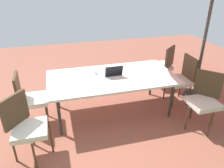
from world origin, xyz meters
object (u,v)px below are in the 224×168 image
Objects in this scene: chair_east at (29,97)px; chair_west at (182,78)px; chair_northwest at (204,98)px; cup at (95,72)px; dining_table at (112,79)px; chair_southwest at (163,64)px; laptop at (113,73)px; chair_northeast at (26,125)px.

chair_west is at bearing -91.47° from chair_east.
chair_northwest and chair_east have the same top height.
chair_northwest is 1.00× the size of chair_west.
chair_west is 10.18× the size of cup.
chair_northwest reaches higher than cup.
chair_northwest is 1.00× the size of chair_east.
chair_southwest is (-1.42, -0.78, -0.16)m from dining_table.
dining_table is 2.33× the size of chair_west.
dining_table is 1.46m from chair_east.
cup is (1.69, 0.60, 0.25)m from chair_southwest.
chair_northwest reaches higher than laptop.
chair_west and chair_northeast have the same top height.
chair_northwest is at bearing 48.51° from chair_southwest.
chair_east is at bearing 38.97° from chair_northeast.
chair_southwest is at bearing -22.68° from chair_northeast.
dining_table is at bearing -164.48° from chair_northwest.
chair_northwest is at bearing 149.58° from dining_table.
chair_southwest is 1.81m from cup.
chair_east is at bearing -88.62° from chair_west.
chair_northwest and chair_southwest have the same top height.
chair_northwest is 1.94m from cup.
chair_east is 1.49m from laptop.
chair_northwest is at bearing 149.11° from cup.
chair_northeast reaches higher than cup.
dining_table is at bearing -22.53° from chair_northeast.
laptop is (-1.47, -0.05, 0.25)m from chair_east.
dining_table is 2.33× the size of chair_northeast.
laptop is 3.36× the size of cup.
laptop reaches higher than dining_table.
chair_northeast is at bearing 178.56° from chair_east.
chair_west is at bearing -35.90° from chair_northeast.
chair_west is 1.00× the size of chair_northeast.
chair_northeast is at bearing -11.25° from chair_southwest.
cup is (-1.17, -0.19, 0.25)m from chair_east.
chair_northwest and chair_west have the same top height.
chair_west is at bearing 131.49° from chair_northwest.
laptop is (1.42, -0.02, 0.25)m from chair_west.
chair_northeast is 3.26m from chair_southwest.
chair_southwest is (-2.86, -1.58, 0.00)m from chair_northeast.
chair_east is at bearing 0.62° from dining_table.
chair_east is at bearing -24.66° from chair_southwest.
dining_table is 2.33× the size of chair_southwest.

